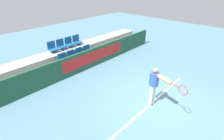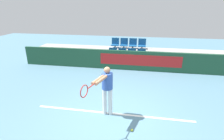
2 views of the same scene
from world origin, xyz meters
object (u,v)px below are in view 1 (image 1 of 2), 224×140
object	(u,v)px
stadium_chair_6	(69,43)
tennis_ball	(177,102)
tennis_player	(155,84)
stadium_chair_1	(72,56)
stadium_chair_3	(88,51)
stadium_chair_5	(61,45)
stadium_chair_7	(77,41)
stadium_chair_0	(63,59)
stadium_chair_4	(52,48)
stadium_chair_2	(80,54)

from	to	relation	value
stadium_chair_6	tennis_ball	xyz separation A→B (m)	(0.40, -6.51, -1.05)
tennis_player	stadium_chair_1	bearing A→B (deg)	107.01
stadium_chair_3	stadium_chair_5	distance (m)	1.49
tennis_ball	stadium_chair_7	bearing A→B (deg)	88.75
stadium_chair_0	tennis_ball	world-z (taller)	stadium_chair_0
stadium_chair_0	tennis_ball	xyz separation A→B (m)	(1.49, -5.58, -0.64)
tennis_player	stadium_chair_3	bearing A→B (deg)	94.55
stadium_chair_0	stadium_chair_4	bearing A→B (deg)	90.00
stadium_chair_6	stadium_chair_7	xyz separation A→B (m)	(0.54, 0.00, 0.00)
stadium_chair_1	stadium_chair_4	distance (m)	1.15
stadium_chair_1	stadium_chair_6	bearing A→B (deg)	59.72
stadium_chair_4	stadium_chair_1	bearing A→B (deg)	-59.72
stadium_chair_0	stadium_chair_1	distance (m)	0.54
stadium_chair_2	stadium_chair_4	bearing A→B (deg)	139.43
stadium_chair_7	stadium_chair_1	bearing A→B (deg)	-139.43
stadium_chair_5	tennis_player	bearing A→B (deg)	-89.08
stadium_chair_5	tennis_ball	size ratio (longest dim) A/B	8.88
stadium_chair_4	tennis_ball	bearing A→B (deg)	-77.11
stadium_chair_2	stadium_chair_3	size ratio (longest dim) A/B	1.00
stadium_chair_7	tennis_ball	xyz separation A→B (m)	(-0.14, -6.51, -1.05)
stadium_chair_2	tennis_ball	size ratio (longest dim) A/B	8.88
tennis_player	tennis_ball	world-z (taller)	tennis_player
stadium_chair_6	tennis_ball	world-z (taller)	stadium_chair_6
stadium_chair_5	tennis_ball	world-z (taller)	stadium_chair_5
stadium_chair_7	stadium_chair_0	bearing A→B (deg)	-150.28
stadium_chair_2	stadium_chair_4	distance (m)	1.49
stadium_chair_2	stadium_chair_6	world-z (taller)	stadium_chair_6
stadium_chair_3	stadium_chair_7	bearing A→B (deg)	90.00
stadium_chair_6	tennis_ball	distance (m)	6.60
stadium_chair_4	stadium_chair_7	distance (m)	1.63
stadium_chair_4	stadium_chair_6	size ratio (longest dim) A/B	1.00
stadium_chair_2	stadium_chair_4	world-z (taller)	stadium_chair_4
stadium_chair_1	tennis_player	size ratio (longest dim) A/B	0.36
stadium_chair_7	tennis_ball	distance (m)	6.59
stadium_chair_1	stadium_chair_5	xyz separation A→B (m)	(0.00, 0.93, 0.41)
stadium_chair_6	stadium_chair_5	bearing A→B (deg)	180.00
stadium_chair_7	stadium_chair_3	bearing A→B (deg)	-90.00
stadium_chair_5	stadium_chair_7	world-z (taller)	same
stadium_chair_7	stadium_chair_5	bearing A→B (deg)	180.00
stadium_chair_0	stadium_chair_7	distance (m)	1.92
stadium_chair_3	stadium_chair_4	world-z (taller)	stadium_chair_4
stadium_chair_3	stadium_chair_4	distance (m)	1.92
stadium_chair_1	stadium_chair_6	size ratio (longest dim) A/B	1.00
tennis_player	stadium_chair_6	bearing A→B (deg)	101.54
stadium_chair_4	stadium_chair_0	bearing A→B (deg)	-90.00
stadium_chair_5	stadium_chair_4	bearing A→B (deg)	180.00
stadium_chair_1	tennis_ball	world-z (taller)	stadium_chair_1
stadium_chair_5	stadium_chair_7	distance (m)	1.09
stadium_chair_4	stadium_chair_7	world-z (taller)	same
stadium_chair_2	tennis_ball	bearing A→B (deg)	-85.88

